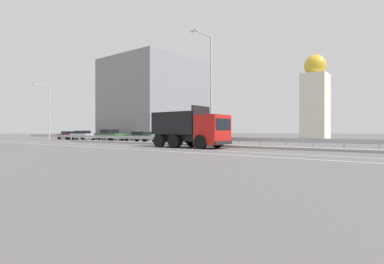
% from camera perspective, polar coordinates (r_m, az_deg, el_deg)
% --- Properties ---
extents(ground_plane, '(320.00, 320.00, 0.00)m').
position_cam_1_polar(ground_plane, '(25.78, -2.36, -2.76)').
color(ground_plane, '#605E5B').
extents(lane_strip_0, '(70.14, 0.16, 0.01)m').
position_cam_1_polar(lane_strip_0, '(22.49, -3.38, -3.17)').
color(lane_strip_0, silver).
rests_on(lane_strip_0, ground_plane).
extents(lane_strip_1, '(70.14, 0.16, 0.01)m').
position_cam_1_polar(lane_strip_1, '(20.69, -7.97, -3.47)').
color(lane_strip_1, silver).
rests_on(lane_strip_1, ground_plane).
extents(median_island, '(38.58, 1.10, 0.18)m').
position_cam_1_polar(median_island, '(27.04, -0.11, -2.43)').
color(median_island, gray).
rests_on(median_island, ground_plane).
extents(median_guardrail, '(70.14, 0.09, 0.78)m').
position_cam_1_polar(median_guardrail, '(28.10, 1.60, -1.35)').
color(median_guardrail, '#9EA0A5').
rests_on(median_guardrail, ground_plane).
extents(dump_truck, '(6.40, 2.90, 3.26)m').
position_cam_1_polar(dump_truck, '(23.34, 1.16, 0.07)').
color(dump_truck, red).
rests_on(dump_truck, ground_plane).
extents(median_road_sign, '(0.67, 0.16, 2.14)m').
position_cam_1_polar(median_road_sign, '(29.74, -6.38, -0.24)').
color(median_road_sign, white).
rests_on(median_road_sign, ground_plane).
extents(street_lamp_0, '(0.72, 2.22, 8.01)m').
position_cam_1_polar(street_lamp_0, '(47.65, -25.74, 3.95)').
color(street_lamp_0, '#ADADB2').
rests_on(street_lamp_0, ground_plane).
extents(street_lamp_1, '(0.70, 2.55, 9.60)m').
position_cam_1_polar(street_lamp_1, '(25.98, 3.41, 9.05)').
color(street_lamp_1, '#ADADB2').
rests_on(street_lamp_1, ground_plane).
extents(parked_car_0, '(3.90, 1.93, 1.30)m').
position_cam_1_polar(parked_car_0, '(51.72, -22.56, -0.57)').
color(parked_car_0, maroon).
rests_on(parked_car_0, ground_plane).
extents(parked_car_1, '(4.72, 2.09, 1.40)m').
position_cam_1_polar(parked_car_1, '(47.39, -20.05, -0.57)').
color(parked_car_1, silver).
rests_on(parked_car_1, ground_plane).
extents(parked_car_2, '(4.89, 2.10, 1.55)m').
position_cam_1_polar(parked_car_2, '(42.46, -15.37, -0.57)').
color(parked_car_2, '#335B33').
rests_on(parked_car_2, ground_plane).
extents(parked_car_3, '(4.86, 1.86, 1.25)m').
position_cam_1_polar(parked_car_3, '(36.82, -9.74, -0.86)').
color(parked_car_3, '#335B33').
rests_on(parked_car_3, ground_plane).
extents(parked_car_4, '(4.91, 2.02, 1.37)m').
position_cam_1_polar(parked_car_4, '(33.13, -2.00, -0.90)').
color(parked_car_4, '#A3A3A8').
rests_on(parked_car_4, ground_plane).
extents(background_building_0, '(12.35, 13.63, 12.68)m').
position_cam_1_polar(background_building_0, '(49.53, -7.29, 5.99)').
color(background_building_0, gray).
rests_on(background_building_0, ground_plane).
extents(church_tower, '(3.60, 3.60, 13.76)m').
position_cam_1_polar(church_tower, '(49.20, 22.39, 5.96)').
color(church_tower, silver).
rests_on(church_tower, ground_plane).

